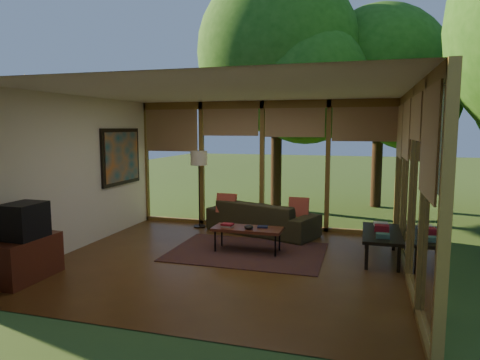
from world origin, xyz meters
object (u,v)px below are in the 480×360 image
(television, at_px, (24,221))
(coffee_table, at_px, (247,230))
(floor_lamp, at_px, (199,162))
(sofa, at_px, (262,217))
(side_console, at_px, (382,235))
(media_cabinet, at_px, (25,259))

(television, relative_size, coffee_table, 0.46)
(floor_lamp, bearing_deg, coffee_table, -45.10)
(sofa, height_order, side_console, sofa)
(floor_lamp, bearing_deg, television, -107.44)
(media_cabinet, relative_size, floor_lamp, 0.61)
(television, bearing_deg, sofa, 54.10)
(media_cabinet, bearing_deg, sofa, 53.88)
(floor_lamp, height_order, coffee_table, floor_lamp)
(media_cabinet, relative_size, coffee_table, 0.83)
(sofa, relative_size, floor_lamp, 1.37)
(television, bearing_deg, coffee_table, 39.84)
(television, bearing_deg, media_cabinet, 180.00)
(media_cabinet, height_order, floor_lamp, floor_lamp)
(media_cabinet, relative_size, television, 1.82)
(sofa, relative_size, television, 4.11)
(sofa, height_order, floor_lamp, floor_lamp)
(floor_lamp, bearing_deg, sofa, -5.09)
(media_cabinet, height_order, television, television)
(television, distance_m, coffee_table, 3.47)
(sofa, relative_size, media_cabinet, 2.26)
(floor_lamp, distance_m, coffee_table, 2.33)
(media_cabinet, bearing_deg, television, 0.00)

